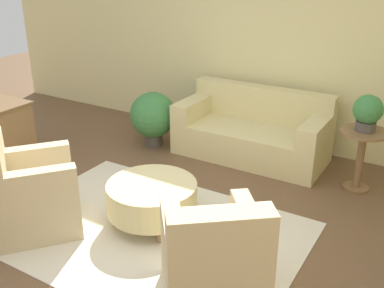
# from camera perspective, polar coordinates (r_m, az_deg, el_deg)

# --- Properties ---
(ground_plane) EXTENTS (16.00, 16.00, 0.00)m
(ground_plane) POSITION_cam_1_polar(r_m,az_deg,el_deg) (4.38, -5.51, -11.12)
(ground_plane) COLOR brown
(wall_back) EXTENTS (9.40, 0.12, 2.80)m
(wall_back) POSITION_cam_1_polar(r_m,az_deg,el_deg) (6.15, 9.74, 12.81)
(wall_back) COLOR beige
(wall_back) RESTS_ON ground_plane
(rug) EXTENTS (2.83, 2.03, 0.01)m
(rug) POSITION_cam_1_polar(r_m,az_deg,el_deg) (4.37, -5.52, -11.06)
(rug) COLOR beige
(rug) RESTS_ON ground_plane
(couch) EXTENTS (1.91, 0.87, 0.87)m
(couch) POSITION_cam_1_polar(r_m,az_deg,el_deg) (5.87, 7.68, 1.43)
(couch) COLOR beige
(couch) RESTS_ON ground_plane
(armchair_left) EXTENTS (1.04, 1.05, 0.96)m
(armchair_left) POSITION_cam_1_polar(r_m,az_deg,el_deg) (4.47, -20.20, -6.11)
(armchair_left) COLOR #C6B289
(armchair_left) RESTS_ON rug
(armchair_right) EXTENTS (1.04, 1.05, 0.96)m
(armchair_right) POSITION_cam_1_polar(r_m,az_deg,el_deg) (3.35, 2.69, -15.04)
(armchair_right) COLOR #C6B289
(armchair_right) RESTS_ON rug
(ottoman_table) EXTENTS (0.87, 0.87, 0.41)m
(ottoman_table) POSITION_cam_1_polar(r_m,az_deg,el_deg) (4.39, -5.09, -6.75)
(ottoman_table) COLOR beige
(ottoman_table) RESTS_ON rug
(side_table) EXTENTS (0.52, 0.52, 0.70)m
(side_table) POSITION_cam_1_polar(r_m,az_deg,el_deg) (5.24, 20.73, -0.73)
(side_table) COLOR olive
(side_table) RESTS_ON ground_plane
(potted_plant_on_side_table) EXTENTS (0.31, 0.31, 0.40)m
(potted_plant_on_side_table) POSITION_cam_1_polar(r_m,az_deg,el_deg) (5.09, 21.41, 3.84)
(potted_plant_on_side_table) COLOR #4C4742
(potted_plant_on_side_table) RESTS_ON side_table
(potted_plant_floor) EXTENTS (0.62, 0.62, 0.75)m
(potted_plant_floor) POSITION_cam_1_polar(r_m,az_deg,el_deg) (6.14, -5.00, 3.57)
(potted_plant_floor) COLOR #4C4742
(potted_plant_floor) RESTS_ON ground_plane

